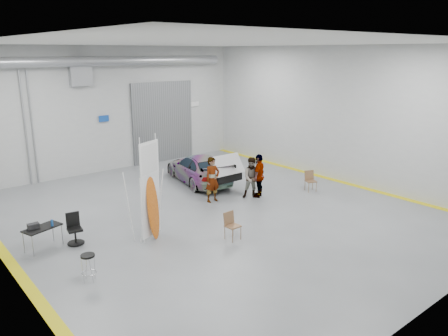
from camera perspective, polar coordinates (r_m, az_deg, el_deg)
ground at (r=16.11m, az=-1.31°, el=-5.82°), size 16.00×16.00×0.00m
room_shell at (r=17.08m, az=-5.42°, el=9.39°), size 14.02×16.18×6.01m
sedan_car at (r=19.63m, az=-3.34°, el=-0.08°), size 2.65×4.63×1.26m
person_a at (r=16.99m, az=-1.52°, el=-1.51°), size 0.66×0.44×1.80m
person_b at (r=17.48m, az=3.75°, el=-1.28°), size 1.03×0.99×1.67m
person_c at (r=17.61m, az=4.60°, el=-0.99°), size 1.11×0.88×1.78m
surfboard_display at (r=13.60m, az=-9.79°, el=-4.03°), size 0.87×0.52×3.31m
folding_chair_near at (r=13.82m, az=1.12°, el=-8.25°), size 0.43×0.45×0.87m
folding_chair_far at (r=18.78m, az=11.22°, el=-2.19°), size 0.53×0.57×0.86m
shop_stool at (r=11.94m, az=-17.25°, el=-12.37°), size 0.38×0.38×0.74m
work_table at (r=14.11m, az=-22.91°, el=-7.20°), size 1.19×0.83×0.88m
office_chair at (r=14.24m, az=-18.98°, el=-7.74°), size 0.51×0.52×0.96m
trunk_lid at (r=17.99m, az=0.26°, el=0.69°), size 1.47×0.89×0.04m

